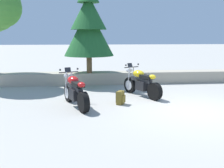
# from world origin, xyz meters

# --- Properties ---
(ground_plane) EXTENTS (120.00, 120.00, 0.00)m
(ground_plane) POSITION_xyz_m (0.00, 0.00, 0.00)
(ground_plane) COLOR #A3A099
(stone_wall) EXTENTS (36.00, 0.80, 0.55)m
(stone_wall) POSITION_xyz_m (0.00, 4.80, 0.28)
(stone_wall) COLOR #A89E89
(stone_wall) RESTS_ON ground
(motorcycle_red_near_left) EXTENTS (0.99, 1.98, 1.18)m
(motorcycle_red_near_left) POSITION_xyz_m (-3.57, 0.90, 0.49)
(motorcycle_red_near_left) COLOR black
(motorcycle_red_near_left) RESTS_ON ground
(motorcycle_yellow_centre) EXTENTS (1.14, 1.91, 1.18)m
(motorcycle_yellow_centre) POSITION_xyz_m (-1.17, 2.10, 0.49)
(motorcycle_yellow_centre) COLOR black
(motorcycle_yellow_centre) RESTS_ON ground
(rider_backpack) EXTENTS (0.34, 0.35, 0.47)m
(rider_backpack) POSITION_xyz_m (-2.10, 1.01, 0.24)
(rider_backpack) COLOR brown
(rider_backpack) RESTS_ON ground
(pine_tree_mid_left) EXTENTS (2.23, 2.23, 4.04)m
(pine_tree_mid_left) POSITION_xyz_m (-3.05, 4.60, 2.71)
(pine_tree_mid_left) COLOR brown
(pine_tree_mid_left) RESTS_ON stone_wall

